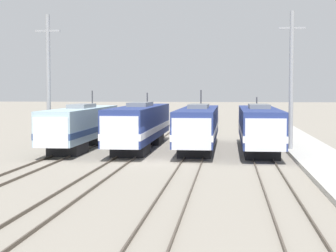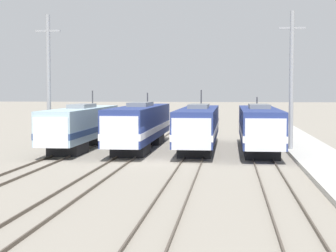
{
  "view_description": "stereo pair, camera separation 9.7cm",
  "coord_description": "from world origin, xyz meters",
  "px_view_note": "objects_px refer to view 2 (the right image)",
  "views": [
    {
      "loc": [
        5.17,
        -39.93,
        5.18
      ],
      "look_at": [
        0.52,
        2.87,
        2.41
      ],
      "focal_mm": 60.0,
      "sensor_mm": 36.0,
      "label": 1
    },
    {
      "loc": [
        5.26,
        -39.92,
        5.18
      ],
      "look_at": [
        0.52,
        2.87,
        2.41
      ],
      "focal_mm": 60.0,
      "sensor_mm": 36.0,
      "label": 2
    }
  ],
  "objects_px": {
    "catenary_tower_right": "(291,80)",
    "locomotive_center_left": "(140,125)",
    "locomotive_center_right": "(198,126)",
    "catenary_tower_left": "(49,81)",
    "locomotive_far_right": "(259,127)",
    "locomotive_far_left": "(81,126)"
  },
  "relations": [
    {
      "from": "locomotive_center_left",
      "to": "catenary_tower_right",
      "type": "height_order",
      "value": "catenary_tower_right"
    },
    {
      "from": "locomotive_center_right",
      "to": "catenary_tower_left",
      "type": "relative_size",
      "value": 1.61
    },
    {
      "from": "locomotive_center_left",
      "to": "locomotive_far_left",
      "type": "bearing_deg",
      "value": -175.32
    },
    {
      "from": "locomotive_far_left",
      "to": "catenary_tower_left",
      "type": "bearing_deg",
      "value": -166.52
    },
    {
      "from": "catenary_tower_right",
      "to": "locomotive_center_left",
      "type": "bearing_deg",
      "value": 175.31
    },
    {
      "from": "locomotive_far_left",
      "to": "locomotive_center_right",
      "type": "xyz_separation_m",
      "value": [
        10.26,
        0.35,
        0.0
      ]
    },
    {
      "from": "catenary_tower_left",
      "to": "catenary_tower_right",
      "type": "distance_m",
      "value": 20.6
    },
    {
      "from": "catenary_tower_left",
      "to": "catenary_tower_right",
      "type": "bearing_deg",
      "value": 0.0
    },
    {
      "from": "locomotive_center_right",
      "to": "catenary_tower_right",
      "type": "distance_m",
      "value": 8.7
    },
    {
      "from": "locomotive_far_left",
      "to": "locomotive_center_left",
      "type": "xyz_separation_m",
      "value": [
        5.13,
        0.42,
        0.07
      ]
    },
    {
      "from": "locomotive_center_right",
      "to": "locomotive_far_right",
      "type": "height_order",
      "value": "locomotive_center_right"
    },
    {
      "from": "locomotive_far_left",
      "to": "locomotive_far_right",
      "type": "height_order",
      "value": "locomotive_far_left"
    },
    {
      "from": "locomotive_center_left",
      "to": "locomotive_center_right",
      "type": "relative_size",
      "value": 1.03
    },
    {
      "from": "locomotive_far_right",
      "to": "catenary_tower_left",
      "type": "distance_m",
      "value": 18.44
    },
    {
      "from": "locomotive_far_right",
      "to": "locomotive_far_left",
      "type": "bearing_deg",
      "value": 177.8
    },
    {
      "from": "locomotive_center_right",
      "to": "locomotive_far_right",
      "type": "xyz_separation_m",
      "value": [
        5.13,
        -0.94,
        0.02
      ]
    },
    {
      "from": "locomotive_center_left",
      "to": "locomotive_far_right",
      "type": "distance_m",
      "value": 10.31
    },
    {
      "from": "locomotive_center_right",
      "to": "catenary_tower_right",
      "type": "relative_size",
      "value": 1.61
    },
    {
      "from": "locomotive_center_right",
      "to": "locomotive_far_right",
      "type": "bearing_deg",
      "value": -10.38
    },
    {
      "from": "locomotive_center_right",
      "to": "locomotive_center_left",
      "type": "bearing_deg",
      "value": 179.19
    },
    {
      "from": "locomotive_far_left",
      "to": "locomotive_center_left",
      "type": "height_order",
      "value": "locomotive_far_left"
    },
    {
      "from": "catenary_tower_left",
      "to": "locomotive_center_left",
      "type": "bearing_deg",
      "value": 7.72
    }
  ]
}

